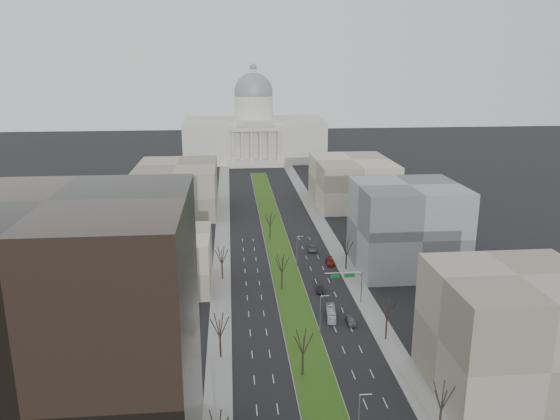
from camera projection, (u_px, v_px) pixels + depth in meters
ground at (276, 240)px, 178.11m from camera, size 600.00×600.00×0.00m
median at (276, 240)px, 177.12m from camera, size 8.00×222.03×0.20m
sidewalk_left at (222, 269)px, 152.52m from camera, size 5.00×330.00×0.15m
sidewalk_right at (345, 265)px, 155.65m from camera, size 5.00×330.00×0.15m
capitol at (254, 132)px, 317.46m from camera, size 80.00×46.00×55.00m
building_glass_tower at (62, 348)px, 71.57m from camera, size 34.00×30.00×40.00m
building_beige_left at (160, 261)px, 139.70m from camera, size 26.00×22.00×14.00m
building_tan_right at (511, 335)px, 93.65m from camera, size 26.00×24.00×22.00m
building_grey_right at (407, 227)px, 151.10m from camera, size 28.00×26.00×24.00m
building_far_left at (177, 188)px, 211.02m from camera, size 30.00×40.00×18.00m
building_far_right at (352, 181)px, 222.09m from camera, size 30.00×40.00×18.00m
tree_left_mid at (220, 325)px, 105.58m from camera, size 5.40×5.40×9.72m
tree_left_far at (222, 255)px, 144.04m from camera, size 5.28×5.28×9.50m
tree_right_near at (442, 396)px, 83.78m from camera, size 5.16×5.16×9.29m
tree_right_mid at (387, 308)px, 112.46m from camera, size 5.52×5.52×9.94m
tree_right_far at (347, 247)px, 151.04m from camera, size 5.04×5.04×9.07m
tree_median_a at (303, 342)px, 99.26m from camera, size 5.40×5.40×9.72m
tree_median_b at (282, 263)px, 137.67m from camera, size 5.40×5.40×9.72m
tree_median_c at (270, 219)px, 176.09m from camera, size 5.40×5.40×9.72m
streetlamp_median_a at (359, 420)px, 81.15m from camera, size 1.90×0.20×9.16m
streetlamp_median_b at (320, 315)px, 114.76m from camera, size 1.90×0.20×9.16m
streetlamp_median_c at (297, 251)px, 153.17m from camera, size 1.90×0.20×9.16m
mast_arm_signs at (351, 280)px, 129.72m from camera, size 9.12×0.24×8.09m
car_grey_near at (351, 320)px, 120.99m from camera, size 1.96×4.77×1.62m
car_black at (320, 289)px, 137.93m from camera, size 2.30×4.75×1.50m
car_red at (330, 262)px, 156.37m from camera, size 2.67×5.63×1.59m
car_grey_far at (312, 248)px, 167.53m from camera, size 3.11×5.83×1.56m
box_van at (331, 313)px, 123.63m from camera, size 2.93×8.22×2.24m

